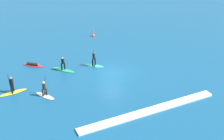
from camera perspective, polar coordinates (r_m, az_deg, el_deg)
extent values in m
plane|color=navy|center=(33.49, 0.00, -0.76)|extent=(120.00, 120.00, 0.00)
ellipsoid|color=white|center=(30.17, -13.06, -4.99)|extent=(1.79, 2.35, 0.08)
cylinder|color=black|center=(29.98, -12.80, -4.22)|extent=(0.22, 0.22, 0.79)
cylinder|color=black|center=(29.91, -13.49, -4.38)|extent=(0.22, 0.22, 0.79)
cylinder|color=black|center=(29.59, -13.29, -3.17)|extent=(0.41, 0.41, 0.60)
sphere|color=beige|center=(29.38, -13.38, -2.45)|extent=(0.36, 0.36, 0.26)
cylinder|color=black|center=(29.88, -13.14, -3.05)|extent=(0.39, 0.27, 1.93)
cube|color=black|center=(30.35, -12.96, -4.54)|extent=(0.20, 0.16, 0.32)
ellipsoid|color=#23B266|center=(34.69, -9.55, 0.01)|extent=(2.42, 2.71, 0.11)
cylinder|color=black|center=(34.41, -9.89, 0.61)|extent=(0.25, 0.25, 0.82)
cylinder|color=black|center=(34.55, -9.33, 0.78)|extent=(0.25, 0.25, 0.82)
cylinder|color=black|center=(34.18, -9.70, 1.73)|extent=(0.48, 0.48, 0.56)
sphere|color=tan|center=(34.01, -9.75, 2.32)|extent=(0.32, 0.32, 0.22)
ellipsoid|color=red|center=(36.56, -15.34, 0.86)|extent=(2.40, 2.15, 0.09)
cylinder|color=black|center=(36.50, -15.45, 1.17)|extent=(1.22, 1.10, 0.33)
sphere|color=brown|center=(36.13, -14.38, 1.06)|extent=(0.31, 0.31, 0.22)
ellipsoid|color=yellow|center=(31.62, -18.88, -4.22)|extent=(2.80, 0.98, 0.08)
cylinder|color=black|center=(31.57, -18.90, -3.28)|extent=(0.19, 0.19, 0.87)
cylinder|color=black|center=(31.21, -19.11, -3.69)|extent=(0.19, 0.19, 0.87)
cylinder|color=black|center=(31.01, -19.22, -2.27)|extent=(0.39, 0.39, 0.67)
sphere|color=#A37556|center=(30.80, -19.36, -1.53)|extent=(0.27, 0.27, 0.25)
cylinder|color=black|center=(31.33, -19.56, -2.46)|extent=(0.08, 0.28, 1.97)
cube|color=black|center=(31.79, -19.29, -3.91)|extent=(0.08, 0.21, 0.32)
ellipsoid|color=#33C6CC|center=(35.28, -3.57, 0.85)|extent=(2.31, 2.16, 0.08)
cylinder|color=black|center=(34.96, -3.83, 1.46)|extent=(0.25, 0.25, 0.88)
cylinder|color=black|center=(35.17, -3.35, 1.65)|extent=(0.25, 0.25, 0.88)
cylinder|color=black|center=(34.73, -3.63, 2.70)|extent=(0.40, 0.40, 0.67)
sphere|color=brown|center=(34.54, -3.65, 3.39)|extent=(0.35, 0.35, 0.25)
cylinder|color=black|center=(34.53, -3.52, 2.34)|extent=(0.30, 0.34, 2.20)
cube|color=black|center=(34.99, -3.47, 0.79)|extent=(0.18, 0.19, 0.32)
sphere|color=#E55119|center=(44.44, -3.73, 6.82)|extent=(0.47, 0.47, 0.47)
cylinder|color=#E55119|center=(44.29, -3.75, 7.32)|extent=(0.15, 0.15, 1.06)
cube|color=white|center=(27.42, 7.44, -7.99)|extent=(14.29, 0.90, 0.18)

